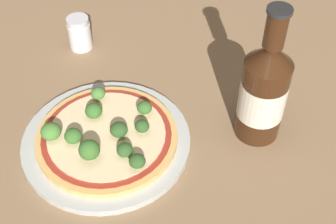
# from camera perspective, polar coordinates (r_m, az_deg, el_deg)

# --- Properties ---
(ground_plane) EXTENTS (3.00, 3.00, 0.00)m
(ground_plane) POSITION_cam_1_polar(r_m,az_deg,el_deg) (0.76, -6.47, -2.60)
(ground_plane) COLOR #846647
(plate) EXTENTS (0.26, 0.26, 0.01)m
(plate) POSITION_cam_1_polar(r_m,az_deg,el_deg) (0.74, -7.51, -3.56)
(plate) COLOR #B2B7B2
(plate) RESTS_ON ground_plane
(pizza) EXTENTS (0.22, 0.22, 0.01)m
(pizza) POSITION_cam_1_polar(r_m,az_deg,el_deg) (0.73, -7.46, -2.96)
(pizza) COLOR tan
(pizza) RESTS_ON plate
(broccoli_floret_0) EXTENTS (0.02, 0.02, 0.02)m
(broccoli_floret_0) POSITION_cam_1_polar(r_m,az_deg,el_deg) (0.67, -3.77, -6.01)
(broccoli_floret_0) COLOR #89A866
(broccoli_floret_0) RESTS_ON pizza
(broccoli_floret_1) EXTENTS (0.03, 0.03, 0.02)m
(broccoli_floret_1) POSITION_cam_1_polar(r_m,az_deg,el_deg) (0.71, -11.46, -2.92)
(broccoli_floret_1) COLOR #89A866
(broccoli_floret_1) RESTS_ON pizza
(broccoli_floret_2) EXTENTS (0.03, 0.03, 0.03)m
(broccoli_floret_2) POSITION_cam_1_polar(r_m,az_deg,el_deg) (0.68, -9.57, -4.59)
(broccoli_floret_2) COLOR #89A866
(broccoli_floret_2) RESTS_ON pizza
(broccoli_floret_3) EXTENTS (0.03, 0.03, 0.02)m
(broccoli_floret_3) POSITION_cam_1_polar(r_m,az_deg,el_deg) (0.71, -6.01, -2.15)
(broccoli_floret_3) COLOR #89A866
(broccoli_floret_3) RESTS_ON pizza
(broccoli_floret_4) EXTENTS (0.02, 0.02, 0.02)m
(broccoli_floret_4) POSITION_cam_1_polar(r_m,az_deg,el_deg) (0.69, -5.29, -4.62)
(broccoli_floret_4) COLOR #89A866
(broccoli_floret_4) RESTS_ON pizza
(broccoli_floret_5) EXTENTS (0.02, 0.02, 0.02)m
(broccoli_floret_5) POSITION_cam_1_polar(r_m,az_deg,el_deg) (0.77, -8.52, 2.24)
(broccoli_floret_5) COLOR #89A866
(broccoli_floret_5) RESTS_ON pizza
(broccoli_floret_6) EXTENTS (0.02, 0.02, 0.02)m
(broccoli_floret_6) POSITION_cam_1_polar(r_m,az_deg,el_deg) (0.74, -2.88, 0.52)
(broccoli_floret_6) COLOR #89A866
(broccoli_floret_6) RESTS_ON pizza
(broccoli_floret_7) EXTENTS (0.03, 0.03, 0.03)m
(broccoli_floret_7) POSITION_cam_1_polar(r_m,az_deg,el_deg) (0.73, -14.09, -2.31)
(broccoli_floret_7) COLOR #89A866
(broccoli_floret_7) RESTS_ON pizza
(broccoli_floret_8) EXTENTS (0.02, 0.02, 0.02)m
(broccoli_floret_8) POSITION_cam_1_polar(r_m,az_deg,el_deg) (0.71, -3.18, -1.74)
(broccoli_floret_8) COLOR #89A866
(broccoli_floret_8) RESTS_ON pizza
(broccoli_floret_9) EXTENTS (0.03, 0.03, 0.03)m
(broccoli_floret_9) POSITION_cam_1_polar(r_m,az_deg,el_deg) (0.74, -9.04, 0.14)
(broccoli_floret_9) COLOR #89A866
(broccoli_floret_9) RESTS_ON pizza
(beer_bottle) EXTENTS (0.07, 0.07, 0.23)m
(beer_bottle) POSITION_cam_1_polar(r_m,az_deg,el_deg) (0.71, 11.57, 2.53)
(beer_bottle) COLOR #381E0F
(beer_bottle) RESTS_ON ground_plane
(pepper_shaker) EXTENTS (0.04, 0.04, 0.07)m
(pepper_shaker) POSITION_cam_1_polar(r_m,az_deg,el_deg) (0.92, -10.74, 9.44)
(pepper_shaker) COLOR silver
(pepper_shaker) RESTS_ON ground_plane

